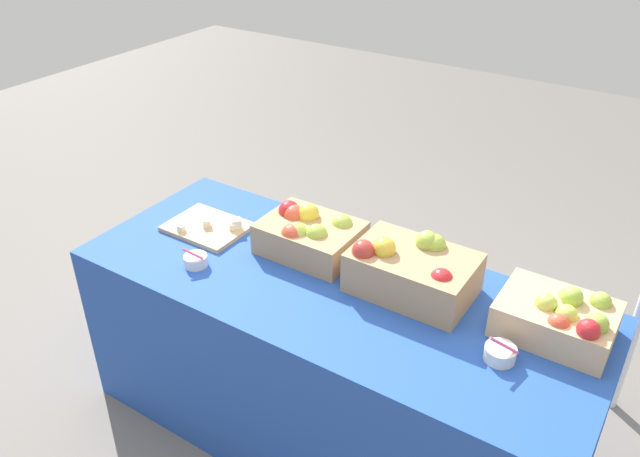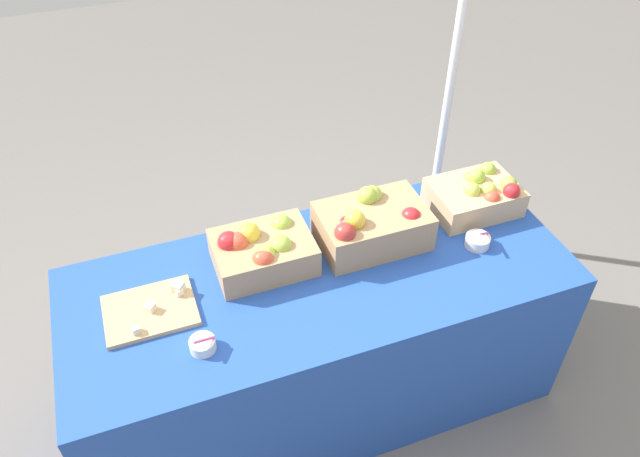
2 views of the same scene
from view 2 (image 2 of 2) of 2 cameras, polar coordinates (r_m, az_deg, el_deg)
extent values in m
plane|color=slate|center=(2.86, 0.05, -14.76)|extent=(10.00, 10.00, 0.00)
cube|color=#234CAD|center=(2.56, 0.05, -10.14)|extent=(1.90, 0.76, 0.74)
cube|color=tan|center=(2.62, 14.07, 2.83)|extent=(0.35, 0.26, 0.11)
sphere|color=#B2C64C|center=(2.57, 15.38, 3.43)|extent=(0.07, 0.07, 0.07)
sphere|color=#99B742|center=(2.61, 17.14, 3.92)|extent=(0.07, 0.07, 0.07)
sphere|color=#99B742|center=(2.61, 14.37, 4.69)|extent=(0.07, 0.07, 0.07)
sphere|color=#99B742|center=(2.63, 13.80, 4.45)|extent=(0.07, 0.07, 0.07)
sphere|color=#99B742|center=(2.69, 15.32, 5.26)|extent=(0.07, 0.07, 0.07)
sphere|color=red|center=(2.57, 17.37, 3.32)|extent=(0.07, 0.07, 0.07)
sphere|color=#B2C64C|center=(2.55, 13.94, 3.44)|extent=(0.07, 0.07, 0.07)
sphere|color=#D14C33|center=(2.55, 15.65, 2.65)|extent=(0.07, 0.07, 0.07)
cube|color=tan|center=(2.38, 4.87, 0.22)|extent=(0.41, 0.28, 0.15)
sphere|color=#99B742|center=(2.38, 4.43, 3.01)|extent=(0.08, 0.08, 0.08)
sphere|color=#B2332D|center=(2.22, 2.33, -0.41)|extent=(0.08, 0.08, 0.08)
sphere|color=gold|center=(2.26, 3.27, 0.75)|extent=(0.08, 0.08, 0.08)
sphere|color=red|center=(2.30, 2.60, 0.25)|extent=(0.08, 0.08, 0.08)
sphere|color=red|center=(2.35, 8.42, 1.03)|extent=(0.08, 0.08, 0.08)
sphere|color=#99B742|center=(2.40, 4.87, 3.09)|extent=(0.08, 0.08, 0.08)
cube|color=tan|center=(2.29, -5.30, -2.25)|extent=(0.36, 0.27, 0.12)
sphere|color=red|center=(2.25, -8.48, -1.27)|extent=(0.08, 0.08, 0.08)
sphere|color=#99B742|center=(2.33, -3.59, 0.34)|extent=(0.08, 0.08, 0.08)
sphere|color=#D14C33|center=(2.19, -5.27, -2.91)|extent=(0.08, 0.08, 0.08)
sphere|color=#B2C64C|center=(2.20, -5.17, -2.55)|extent=(0.08, 0.08, 0.08)
sphere|color=gold|center=(2.27, -6.60, -0.48)|extent=(0.08, 0.08, 0.08)
sphere|color=#D14C33|center=(2.25, -7.65, -1.33)|extent=(0.08, 0.08, 0.08)
sphere|color=#99B742|center=(2.23, -3.63, -1.66)|extent=(0.08, 0.08, 0.08)
cube|color=tan|center=(2.23, -15.52, -7.36)|extent=(0.31, 0.24, 0.02)
cube|color=beige|center=(2.16, -16.75, -9.02)|extent=(0.03, 0.03, 0.02)
cube|color=beige|center=(2.21, -15.49, -7.07)|extent=(0.04, 0.04, 0.03)
cube|color=beige|center=(2.24, -12.94, -5.76)|extent=(0.03, 0.03, 0.03)
cube|color=beige|center=(2.25, -13.06, -5.34)|extent=(0.05, 0.05, 0.04)
cylinder|color=silver|center=(2.08, -10.85, -10.56)|extent=(0.09, 0.09, 0.04)
cylinder|color=#EA598C|center=(2.04, -10.72, -10.14)|extent=(0.08, 0.04, 0.04)
cylinder|color=silver|center=(2.46, 14.43, -1.14)|extent=(0.10, 0.10, 0.04)
cylinder|color=#EA598C|center=(2.43, 15.02, -0.46)|extent=(0.08, 0.06, 0.07)
cylinder|color=white|center=(3.06, 12.03, 12.94)|extent=(0.04, 0.04, 1.92)
camera|label=1|loc=(1.55, 69.15, 2.89)|focal=35.70mm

